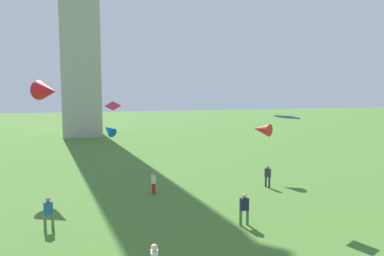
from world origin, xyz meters
TOP-DOWN VIEW (x-y plane):
  - person_0 at (7.44, 19.86)m, footprint 0.38×0.51m
  - person_1 at (2.49, 12.83)m, footprint 0.56×0.29m
  - person_2 at (-8.00, 15.01)m, footprint 0.55×0.29m
  - person_4 at (-1.37, 20.41)m, footprint 0.29×0.50m
  - kite_flying_0 at (8.50, 23.25)m, footprint 1.76×1.89m
  - kite_flying_1 at (6.02, 14.63)m, footprint 1.27×1.52m
  - kite_flying_2 at (-4.34, 23.43)m, footprint 1.32×1.46m
  - kite_flying_3 at (-4.20, 19.70)m, footprint 1.05×1.07m
  - kite_flying_5 at (-8.81, 24.68)m, footprint 2.61×2.73m

SIDE VIEW (x-z plane):
  - person_4 at x=-1.37m, z-range 0.11..1.72m
  - person_0 at x=7.44m, z-range 0.11..1.82m
  - person_2 at x=-8.00m, z-range 0.12..1.91m
  - person_1 at x=2.49m, z-range 0.12..1.93m
  - kite_flying_0 at x=8.50m, z-range 3.55..4.68m
  - kite_flying_2 at x=-4.34m, z-range 3.89..4.99m
  - kite_flying_1 at x=6.02m, z-range 5.72..6.00m
  - kite_flying_3 at x=-4.20m, z-range 6.17..6.76m
  - kite_flying_5 at x=-8.81m, z-range 6.62..8.27m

